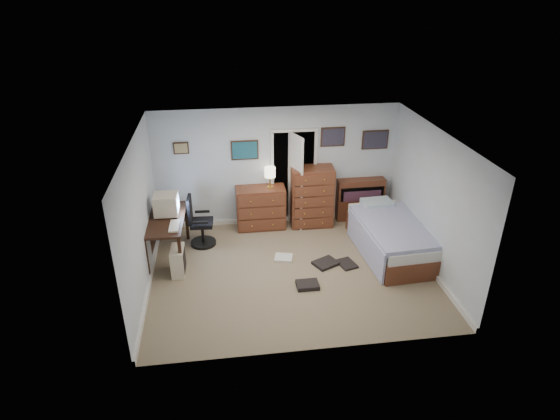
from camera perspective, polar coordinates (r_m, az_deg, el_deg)
The scene contains 15 objects.
floor at distance 8.51m, azimuth 1.39°, elevation -7.54°, with size 5.00×4.00×0.02m, color gray.
computer_desk at distance 8.84m, azimuth -14.28°, elevation -2.10°, with size 0.72×1.47×0.83m.
crt_monitor at distance 8.78m, azimuth -13.70°, elevation 0.67°, with size 0.45×0.41×0.40m.
keyboard at distance 8.40m, azimuth -12.76°, elevation -1.91°, with size 0.17×0.44×0.03m, color beige.
pc_tower at distance 8.53m, azimuth -12.31°, elevation -6.06°, with size 0.24×0.47×0.50m.
office_chair at distance 9.26m, azimuth -9.83°, elevation -1.98°, with size 0.53×0.53×1.03m.
media_stack at distance 9.87m, azimuth -13.73°, elevation -0.31°, with size 0.17×0.17×0.86m, color maroon.
low_dresser at distance 9.77m, azimuth -2.36°, elevation 0.31°, with size 1.01×0.50×0.89m, color brown.
table_lamp at distance 9.47m, azimuth -1.24°, elevation 4.55°, with size 0.23×0.23×0.44m.
doorway at distance 10.08m, azimuth 1.38°, elevation 4.62°, with size 0.96×1.12×2.05m.
tall_dresser at distance 9.81m, azimuth 3.89°, elevation 1.64°, with size 0.87×0.51×1.28m, color brown.
headboard_bookcase at distance 10.23m, azimuth 9.76°, elevation 1.44°, with size 1.03×0.28×0.92m.
bed at distance 9.16m, azimuth 13.36°, elevation -3.15°, with size 1.28×2.22×0.71m.
wall_posters at distance 9.59m, azimuth 3.03°, elevation 8.17°, with size 4.38×0.04×0.60m.
floor_clutter at distance 8.53m, azimuth 4.37°, elevation -7.19°, with size 1.51×1.26×0.08m.
Camera 1 is at (-1.16, -6.97, 4.74)m, focal length 30.00 mm.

